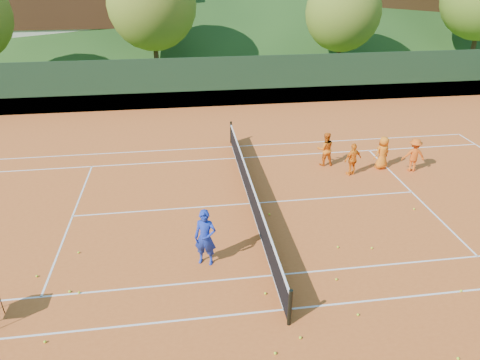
{
  "coord_description": "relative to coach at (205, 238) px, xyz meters",
  "views": [
    {
      "loc": [
        -2.29,
        -13.56,
        8.14
      ],
      "look_at": [
        -0.39,
        0.0,
        1.04
      ],
      "focal_mm": 32.0,
      "sensor_mm": 36.0,
      "label": 1
    }
  ],
  "objects": [
    {
      "name": "ground",
      "position": [
        1.87,
        3.25,
        -0.92
      ],
      "size": [
        400.0,
        400.0,
        0.0
      ],
      "primitive_type": "plane",
      "color": "#335319",
      "rests_on": "ground"
    },
    {
      "name": "clay_court",
      "position": [
        1.87,
        3.25,
        -0.91
      ],
      "size": [
        40.0,
        24.0,
        0.02
      ],
      "primitive_type": "cube",
      "color": "#C0541F",
      "rests_on": "ground"
    },
    {
      "name": "coach",
      "position": [
        0.0,
        0.0,
        0.0
      ],
      "size": [
        0.76,
        0.62,
        1.8
      ],
      "primitive_type": "imported",
      "rotation": [
        0.0,
        0.0,
        -0.33
      ],
      "color": "#1930A7",
      "rests_on": "clay_court"
    },
    {
      "name": "student_a",
      "position": [
        5.63,
        6.15,
        -0.14
      ],
      "size": [
        0.76,
        0.61,
        1.51
      ],
      "primitive_type": "imported",
      "rotation": [
        0.0,
        0.0,
        3.09
      ],
      "color": "orange",
      "rests_on": "clay_court"
    },
    {
      "name": "student_b",
      "position": [
        6.47,
        5.05,
        -0.2
      ],
      "size": [
        0.89,
        0.58,
        1.41
      ],
      "primitive_type": "imported",
      "rotation": [
        0.0,
        0.0,
        3.46
      ],
      "color": "orange",
      "rests_on": "clay_court"
    },
    {
      "name": "student_c",
      "position": [
        7.96,
        5.48,
        -0.18
      ],
      "size": [
        0.8,
        0.62,
        1.44
      ],
      "primitive_type": "imported",
      "rotation": [
        0.0,
        0.0,
        3.4
      ],
      "color": "orange",
      "rests_on": "clay_court"
    },
    {
      "name": "student_d",
      "position": [
        9.17,
        5.06,
        -0.17
      ],
      "size": [
        1.02,
        0.68,
        1.47
      ],
      "primitive_type": "imported",
      "rotation": [
        0.0,
        0.0,
        3.0
      ],
      "color": "#E15714",
      "rests_on": "clay_court"
    },
    {
      "name": "tennis_ball_1",
      "position": [
        -4.02,
        -2.5,
        -0.87
      ],
      "size": [
        0.07,
        0.07,
        0.07
      ],
      "primitive_type": "sphere",
      "color": "#BFF028",
      "rests_on": "clay_court"
    },
    {
      "name": "tennis_ball_2",
      "position": [
        -4.87,
        0.0,
        -0.87
      ],
      "size": [
        0.07,
        0.07,
        0.07
      ],
      "primitive_type": "sphere",
      "color": "#BFF028",
      "rests_on": "clay_court"
    },
    {
      "name": "tennis_ball_3",
      "position": [
        3.6,
        -1.32,
        -0.87
      ],
      "size": [
        0.07,
        0.07,
        0.07
      ],
      "primitive_type": "sphere",
      "color": "#BFF028",
      "rests_on": "clay_court"
    },
    {
      "name": "tennis_ball_4",
      "position": [
        1.34,
        -3.59,
        -0.87
      ],
      "size": [
        0.07,
        0.07,
        0.07
      ],
      "primitive_type": "sphere",
      "color": "#BFF028",
      "rests_on": "clay_court"
    },
    {
      "name": "tennis_ball_6",
      "position": [
        -3.8,
        -0.79,
        -0.87
      ],
      "size": [
        0.07,
        0.07,
        0.07
      ],
      "primitive_type": "sphere",
      "color": "#BFF028",
      "rests_on": "clay_court"
    },
    {
      "name": "tennis_ball_7",
      "position": [
        6.83,
        -2.25,
        -0.87
      ],
      "size": [
        0.07,
        0.07,
        0.07
      ],
      "primitive_type": "sphere",
      "color": "#BFF028",
      "rests_on": "clay_court"
    },
    {
      "name": "tennis_ball_9",
      "position": [
        1.91,
        -0.11,
        -0.87
      ],
      "size": [
        0.07,
        0.07,
        0.07
      ],
      "primitive_type": "sphere",
      "color": "#BFF028",
      "rests_on": "clay_court"
    },
    {
      "name": "tennis_ball_11",
      "position": [
        7.7,
        1.98,
        -0.87
      ],
      "size": [
        0.07,
        0.07,
        0.07
      ],
      "primitive_type": "sphere",
      "color": "#BFF028",
      "rests_on": "clay_court"
    },
    {
      "name": "tennis_ball_13",
      "position": [
        2.03,
        -3.22,
        -0.87
      ],
      "size": [
        0.07,
        0.07,
        0.07
      ],
      "primitive_type": "sphere",
      "color": "#BFF028",
      "rests_on": "clay_court"
    },
    {
      "name": "tennis_ball_15",
      "position": [
        4.16,
        0.14,
        -0.87
      ],
      "size": [
        0.07,
        0.07,
        0.07
      ],
      "primitive_type": "sphere",
      "color": "#BFF028",
      "rests_on": "clay_court"
    },
    {
      "name": "tennis_ball_17",
      "position": [
        5.2,
        -0.05,
        -0.87
      ],
      "size": [
        0.07,
        0.07,
        0.07
      ],
      "primitive_type": "sphere",
      "color": "#BFF028",
      "rests_on": "clay_court"
    },
    {
      "name": "tennis_ball_18",
      "position": [
        1.49,
        -1.61,
        -0.87
      ],
      "size": [
        0.07,
        0.07,
        0.07
      ],
      "primitive_type": "sphere",
      "color": "#BFF028",
      "rests_on": "clay_court"
    },
    {
      "name": "tennis_ball_19",
      "position": [
        3.69,
        -2.7,
        -0.87
      ],
      "size": [
        0.07,
        0.07,
        0.07
      ],
      "primitive_type": "sphere",
      "color": "#BFF028",
      "rests_on": "clay_court"
    },
    {
      "name": "tennis_ball_20",
      "position": [
        5.43,
        -4.31,
        -0.87
      ],
      "size": [
        0.07,
        0.07,
        0.07
      ],
      "primitive_type": "sphere",
      "color": "#BFF028",
      "rests_on": "clay_court"
    },
    {
      "name": "tennis_ball_21",
      "position": [
        -3.54,
        -0.87,
        -0.87
      ],
      "size": [
        0.07,
        0.07,
        0.07
      ],
      "primitive_type": "sphere",
      "color": "#BFF028",
      "rests_on": "clay_court"
    },
    {
      "name": "tennis_ball_22",
      "position": [
        -3.9,
        0.99,
        -0.87
      ],
      "size": [
        0.07,
        0.07,
        0.07
      ],
      "primitive_type": "sphere",
      "color": "#BFF028",
      "rests_on": "clay_court"
    },
    {
      "name": "tennis_ball_24",
      "position": [
        2.4,
        2.35,
        -0.87
      ],
      "size": [
        0.07,
        0.07,
        0.07
      ],
      "primitive_type": "sphere",
      "color": "#BFF028",
      "rests_on": "clay_court"
    },
    {
      "name": "court_lines",
      "position": [
        1.87,
        3.25,
        -0.9
      ],
      "size": [
        23.83,
        11.03,
        0.0
      ],
      "color": "silver",
      "rests_on": "clay_court"
    },
    {
      "name": "tennis_net",
      "position": [
        1.87,
        3.25,
        -0.4
      ],
      "size": [
        0.1,
        12.07,
        1.1
      ],
      "color": "black",
      "rests_on": "clay_court"
    },
    {
      "name": "perimeter_fence",
      "position": [
        1.87,
        3.25,
        0.35
      ],
      "size": [
        40.4,
        24.24,
        3.0
      ],
      "color": "black",
      "rests_on": "clay_court"
    },
    {
      "name": "tree_b",
      "position": [
        -2.13,
        23.25,
        4.28
      ],
      "size": [
        6.4,
        6.4,
        8.4
      ],
      "color": "#3E2819",
      "rests_on": "ground"
    },
    {
      "name": "tree_c",
      "position": [
        11.87,
        22.25,
        3.62
      ],
      "size": [
        5.6,
        5.6,
        7.35
      ],
      "color": "#3F2719",
      "rests_on": "ground"
    }
  ]
}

